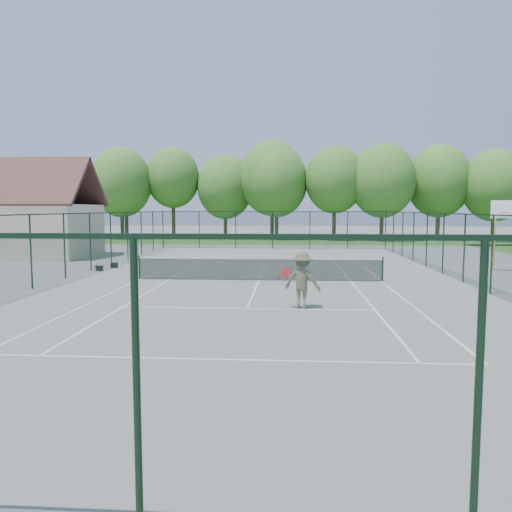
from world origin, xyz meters
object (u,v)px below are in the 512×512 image
object	(u,v)px
sports_bag_a	(99,268)
tennis_player	(302,280)
basketball_goal	(499,222)
tennis_net	(259,268)

from	to	relation	value
sports_bag_a	tennis_player	size ratio (longest dim) A/B	0.18
basketball_goal	sports_bag_a	size ratio (longest dim) A/B	10.43
basketball_goal	sports_bag_a	xyz separation A→B (m)	(-20.63, -1.24, -2.43)
sports_bag_a	tennis_player	bearing A→B (deg)	-21.70
tennis_net	sports_bag_a	distance (m)	9.01
tennis_player	sports_bag_a	bearing A→B (deg)	138.48
sports_bag_a	tennis_player	distance (m)	13.79
sports_bag_a	tennis_player	xyz separation A→B (m)	(10.31, -9.13, 0.78)
tennis_net	sports_bag_a	world-z (taller)	tennis_net
tennis_net	tennis_player	size ratio (longest dim) A/B	5.68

